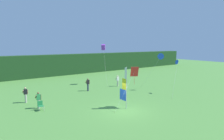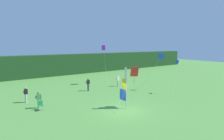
{
  "view_description": "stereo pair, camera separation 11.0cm",
  "coord_description": "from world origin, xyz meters",
  "px_view_note": "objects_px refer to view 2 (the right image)",
  "views": [
    {
      "loc": [
        -10.95,
        -13.31,
        6.21
      ],
      "look_at": [
        0.14,
        2.08,
        3.65
      ],
      "focal_mm": 30.23,
      "sensor_mm": 36.0,
      "label": 1
    },
    {
      "loc": [
        -10.86,
        -13.37,
        6.21
      ],
      "look_at": [
        0.14,
        2.08,
        3.65
      ],
      "focal_mm": 30.23,
      "sensor_mm": 36.0,
      "label": 2
    }
  ],
  "objects_px": {
    "kite_red_diamond_0": "(134,73)",
    "kite_blue_delta_2": "(178,62)",
    "folding_chair": "(41,105)",
    "kite_blue_delta_3": "(161,56)",
    "kite_purple_box_1": "(104,47)",
    "person_mid_field": "(88,84)",
    "person_far_right": "(26,94)",
    "person_far_left": "(118,80)",
    "banner_flag": "(124,88)",
    "person_near_banner": "(39,100)"
  },
  "relations": [
    {
      "from": "kite_red_diamond_0",
      "to": "kite_blue_delta_2",
      "type": "distance_m",
      "value": 8.27
    },
    {
      "from": "folding_chair",
      "to": "kite_blue_delta_3",
      "type": "distance_m",
      "value": 16.27
    },
    {
      "from": "kite_purple_box_1",
      "to": "kite_blue_delta_2",
      "type": "xyz_separation_m",
      "value": [
        4.56,
        -10.12,
        -1.81
      ]
    },
    {
      "from": "person_mid_field",
      "to": "kite_purple_box_1",
      "type": "bearing_deg",
      "value": 30.58
    },
    {
      "from": "person_far_right",
      "to": "kite_purple_box_1",
      "type": "relative_size",
      "value": 0.27
    },
    {
      "from": "person_far_right",
      "to": "kite_red_diamond_0",
      "type": "relative_size",
      "value": 0.42
    },
    {
      "from": "person_mid_field",
      "to": "person_far_right",
      "type": "bearing_deg",
      "value": -174.97
    },
    {
      "from": "person_mid_field",
      "to": "kite_red_diamond_0",
      "type": "height_order",
      "value": "kite_red_diamond_0"
    },
    {
      "from": "kite_purple_box_1",
      "to": "kite_blue_delta_3",
      "type": "height_order",
      "value": "kite_purple_box_1"
    },
    {
      "from": "person_far_left",
      "to": "person_far_right",
      "type": "height_order",
      "value": "person_far_right"
    },
    {
      "from": "banner_flag",
      "to": "person_far_right",
      "type": "relative_size",
      "value": 2.42
    },
    {
      "from": "person_near_banner",
      "to": "folding_chair",
      "type": "bearing_deg",
      "value": -91.15
    },
    {
      "from": "person_mid_field",
      "to": "person_far_left",
      "type": "relative_size",
      "value": 1.03
    },
    {
      "from": "banner_flag",
      "to": "folding_chair",
      "type": "bearing_deg",
      "value": 148.76
    },
    {
      "from": "banner_flag",
      "to": "kite_red_diamond_0",
      "type": "height_order",
      "value": "banner_flag"
    },
    {
      "from": "person_mid_field",
      "to": "kite_purple_box_1",
      "type": "xyz_separation_m",
      "value": [
        4.11,
        2.43,
        4.88
      ]
    },
    {
      "from": "kite_blue_delta_3",
      "to": "kite_red_diamond_0",
      "type": "bearing_deg",
      "value": -157.08
    },
    {
      "from": "folding_chair",
      "to": "kite_red_diamond_0",
      "type": "relative_size",
      "value": 0.22
    },
    {
      "from": "kite_blue_delta_3",
      "to": "person_mid_field",
      "type": "bearing_deg",
      "value": 148.0
    },
    {
      "from": "person_near_banner",
      "to": "kite_purple_box_1",
      "type": "bearing_deg",
      "value": 27.03
    },
    {
      "from": "person_far_left",
      "to": "kite_purple_box_1",
      "type": "relative_size",
      "value": 0.26
    },
    {
      "from": "person_far_left",
      "to": "folding_chair",
      "type": "xyz_separation_m",
      "value": [
        -12.3,
        -3.97,
        -0.37
      ]
    },
    {
      "from": "person_near_banner",
      "to": "kite_blue_delta_2",
      "type": "xyz_separation_m",
      "value": [
        15.96,
        -4.31,
        3.12
      ]
    },
    {
      "from": "banner_flag",
      "to": "kite_blue_delta_3",
      "type": "distance_m",
      "value": 9.68
    },
    {
      "from": "kite_blue_delta_3",
      "to": "person_near_banner",
      "type": "bearing_deg",
      "value": 173.26
    },
    {
      "from": "banner_flag",
      "to": "kite_purple_box_1",
      "type": "distance_m",
      "value": 12.19
    },
    {
      "from": "kite_purple_box_1",
      "to": "kite_blue_delta_2",
      "type": "distance_m",
      "value": 11.25
    },
    {
      "from": "person_far_left",
      "to": "kite_blue_delta_3",
      "type": "distance_m",
      "value": 7.22
    },
    {
      "from": "folding_chair",
      "to": "kite_blue_delta_2",
      "type": "bearing_deg",
      "value": -12.86
    },
    {
      "from": "person_near_banner",
      "to": "kite_blue_delta_3",
      "type": "height_order",
      "value": "kite_blue_delta_3"
    },
    {
      "from": "folding_chair",
      "to": "person_near_banner",
      "type": "bearing_deg",
      "value": 88.85
    },
    {
      "from": "person_near_banner",
      "to": "person_far_right",
      "type": "distance_m",
      "value": 2.77
    },
    {
      "from": "banner_flag",
      "to": "person_far_left",
      "type": "bearing_deg",
      "value": 56.34
    },
    {
      "from": "person_far_left",
      "to": "kite_purple_box_1",
      "type": "distance_m",
      "value": 5.59
    },
    {
      "from": "person_near_banner",
      "to": "person_far_right",
      "type": "bearing_deg",
      "value": 103.36
    },
    {
      "from": "person_mid_field",
      "to": "person_far_right",
      "type": "relative_size",
      "value": 1.01
    },
    {
      "from": "banner_flag",
      "to": "kite_blue_delta_2",
      "type": "height_order",
      "value": "kite_blue_delta_2"
    },
    {
      "from": "kite_red_diamond_0",
      "to": "kite_purple_box_1",
      "type": "bearing_deg",
      "value": 71.69
    },
    {
      "from": "person_far_left",
      "to": "kite_purple_box_1",
      "type": "height_order",
      "value": "kite_purple_box_1"
    },
    {
      "from": "person_mid_field",
      "to": "kite_blue_delta_2",
      "type": "relative_size",
      "value": 0.39
    },
    {
      "from": "person_mid_field",
      "to": "kite_blue_delta_3",
      "type": "xyz_separation_m",
      "value": [
        8.39,
        -5.25,
        3.71
      ]
    },
    {
      "from": "person_mid_field",
      "to": "folding_chair",
      "type": "height_order",
      "value": "person_mid_field"
    },
    {
      "from": "kite_purple_box_1",
      "to": "kite_blue_delta_2",
      "type": "bearing_deg",
      "value": -65.76
    },
    {
      "from": "kite_blue_delta_2",
      "to": "banner_flag",
      "type": "bearing_deg",
      "value": -176.7
    },
    {
      "from": "kite_purple_box_1",
      "to": "person_mid_field",
      "type": "bearing_deg",
      "value": -149.42
    },
    {
      "from": "banner_flag",
      "to": "person_near_banner",
      "type": "height_order",
      "value": "banner_flag"
    },
    {
      "from": "banner_flag",
      "to": "person_mid_field",
      "type": "bearing_deg",
      "value": 87.01
    },
    {
      "from": "kite_blue_delta_2",
      "to": "person_far_right",
      "type": "bearing_deg",
      "value": 157.14
    },
    {
      "from": "kite_blue_delta_2",
      "to": "person_far_left",
      "type": "bearing_deg",
      "value": 115.78
    },
    {
      "from": "kite_purple_box_1",
      "to": "kite_red_diamond_0",
      "type": "bearing_deg",
      "value": -108.31
    }
  ]
}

